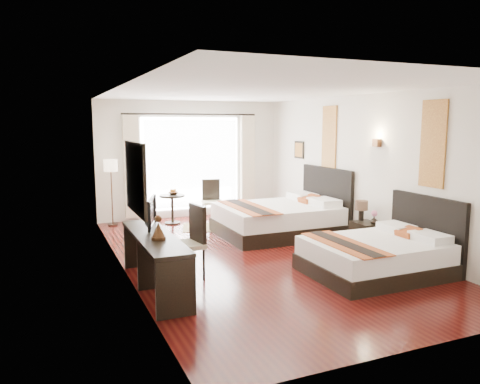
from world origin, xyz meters
name	(u,v)px	position (x,y,z in m)	size (l,w,h in m)	color
floor	(256,255)	(0.00, 0.00, -0.01)	(4.50, 7.50, 0.01)	#380A0A
ceiling	(257,91)	(0.00, 0.00, 2.79)	(4.50, 7.50, 0.02)	white
wall_headboard	(364,170)	(2.25, 0.00, 1.40)	(0.01, 7.50, 2.80)	silver
wall_desk	(122,181)	(-2.25, 0.00, 1.40)	(0.01, 7.50, 2.80)	silver
wall_window	(191,159)	(0.00, 3.75, 1.40)	(4.50, 0.01, 2.80)	silver
wall_entry	(421,214)	(0.00, -3.75, 1.40)	(4.50, 0.01, 2.80)	silver
window_glass	(191,164)	(0.00, 3.73, 1.30)	(2.40, 0.02, 2.20)	white
sheer_curtain	(192,164)	(0.00, 3.67, 1.30)	(2.30, 0.02, 2.10)	white
drape_left	(132,167)	(-1.45, 3.63, 1.28)	(0.35, 0.14, 2.35)	beige
drape_right	(247,163)	(1.45, 3.63, 1.28)	(0.35, 0.14, 2.35)	beige
art_panel_near	(433,144)	(2.23, -1.65, 1.95)	(0.03, 0.50, 1.35)	brown
art_panel_far	(329,139)	(2.23, 1.18, 1.95)	(0.03, 0.50, 1.35)	brown
wall_sconce	(377,143)	(2.19, -0.39, 1.92)	(0.10, 0.14, 0.14)	#422917
mirror_frame	(135,178)	(-2.22, -0.96, 1.55)	(0.04, 1.25, 0.95)	black
mirror_glass	(137,178)	(-2.19, -0.96, 1.55)	(0.01, 1.12, 0.82)	white
bed_near	(380,254)	(1.29, -1.65, 0.30)	(2.03, 1.58, 1.14)	black
bed_far	(281,218)	(1.12, 1.18, 0.35)	(2.38, 1.85, 1.34)	black
nightstand	(366,235)	(2.02, -0.39, 0.24)	(0.41, 0.50, 0.48)	black
table_lamp	(361,207)	(1.99, -0.27, 0.75)	(0.23, 0.23, 0.37)	black
vase	(374,220)	(2.04, -0.59, 0.57)	(0.14, 0.14, 0.14)	black
console_desk	(155,262)	(-1.99, -0.96, 0.38)	(0.50, 2.20, 0.76)	black
television	(147,212)	(-1.97, -0.41, 0.97)	(0.76, 0.10, 0.44)	black
bronze_figurine	(158,229)	(-1.99, -1.22, 0.90)	(0.19, 0.19, 0.28)	#422917
desk_chair	(186,257)	(-1.48, -0.73, 0.33)	(0.57, 0.57, 1.08)	beige
floor_lamp	(111,170)	(-1.94, 3.43, 1.24)	(0.30, 0.30, 1.48)	black
side_table	(172,209)	(-0.66, 3.08, 0.33)	(0.58, 0.58, 0.66)	black
fruit_bowl	(173,193)	(-0.62, 3.11, 0.69)	(0.23, 0.23, 0.06)	#453018
window_chair	(212,209)	(0.26, 2.98, 0.29)	(0.53, 0.53, 0.97)	beige
jute_rug	(212,227)	(0.03, 2.34, 0.01)	(1.28, 0.87, 0.01)	tan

